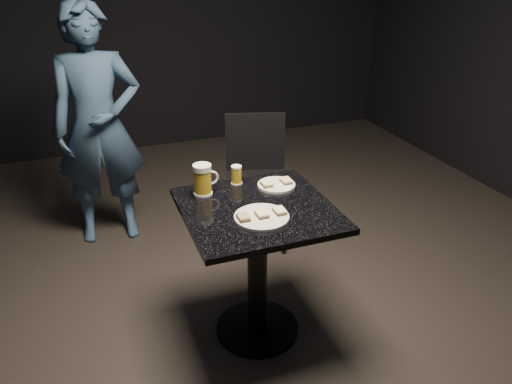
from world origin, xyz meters
The scene contains 10 objects.
floor centered at (0.00, 0.00, 0.00)m, with size 6.00×6.00×0.00m, color black.
plate_large centered at (-0.02, -0.11, 0.76)m, with size 0.25×0.25×0.01m, color silver.
plate_small centered at (0.17, 0.18, 0.76)m, with size 0.19×0.19×0.01m, color white.
patron centered at (-0.62, 1.31, 0.80)m, with size 0.58×0.38×1.60m, color navy.
table centered at (0.00, 0.00, 0.51)m, with size 0.70×0.70×0.75m.
beer_mug centered at (-0.20, 0.22, 0.83)m, with size 0.13×0.09×0.16m.
beer_tumbler centered at (-0.01, 0.29, 0.80)m, with size 0.06×0.06×0.10m.
chair centered at (0.34, 0.92, 0.50)m, with size 0.50×0.50×0.87m.
canapes_on_plate_large centered at (-0.02, -0.11, 0.77)m, with size 0.23×0.07×0.02m.
canapes_on_plate_small centered at (0.17, 0.18, 0.77)m, with size 0.16×0.07×0.02m.
Camera 1 is at (-0.73, -1.96, 1.86)m, focal length 35.00 mm.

